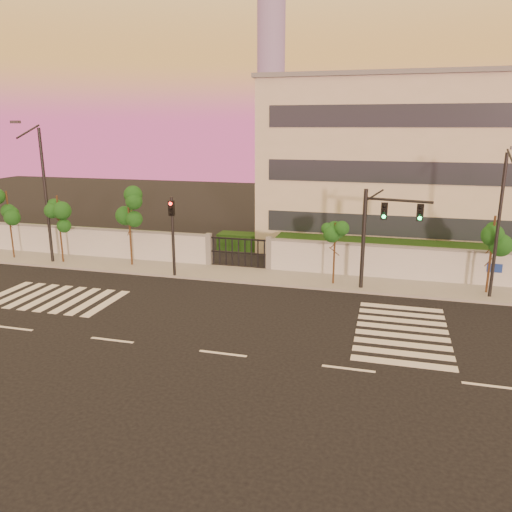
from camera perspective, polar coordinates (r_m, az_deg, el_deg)
name	(u,v)px	position (r m, az deg, el deg)	size (l,w,h in m)	color
ground	(223,354)	(20.50, -3.81, -11.08)	(120.00, 120.00, 0.00)	black
sidewalk	(279,278)	(29.92, 2.67, -2.49)	(60.00, 3.00, 0.15)	gray
perimeter_wall	(286,256)	(31.04, 3.48, 0.04)	(60.00, 0.36, 2.20)	#B4B6BC
hedge_row	(310,250)	(33.54, 6.20, 0.65)	(41.00, 4.25, 1.80)	black
institutional_building	(433,164)	(39.63, 19.55, 9.88)	(24.40, 12.40, 12.25)	beige
distant_skyscraper	(271,29)	(310.39, 1.75, 24.51)	(16.00, 16.00, 118.00)	slate
road_markings	(217,316)	(24.23, -4.50, -6.89)	(57.00, 7.62, 0.02)	silver
street_tree_a	(9,210)	(37.40, -26.43, 4.78)	(1.31, 1.04, 4.70)	#382314
street_tree_b	(59,214)	(34.87, -21.60, 4.50)	(1.47, 1.17, 4.56)	#382314
street_tree_c	(129,211)	(32.69, -14.30, 5.01)	(1.53, 1.22, 4.98)	#382314
street_tree_d	(335,240)	(28.30, 9.04, 1.84)	(1.34, 1.07, 3.66)	#382314
street_tree_e	(493,237)	(29.12, 25.48, 1.95)	(1.51, 1.20, 4.34)	#382314
traffic_signal_main	(378,228)	(27.64, 13.72, 3.13)	(3.54, 0.88, 5.64)	black
traffic_signal_secondary	(172,227)	(29.80, -9.53, 3.26)	(0.38, 0.36, 4.89)	black
streetlight_west	(43,189)	(34.87, -23.15, 7.03)	(0.55, 2.21, 9.19)	black
streetlight_east	(500,219)	(28.09, 26.08, 3.78)	(0.48, 1.92, 7.98)	black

